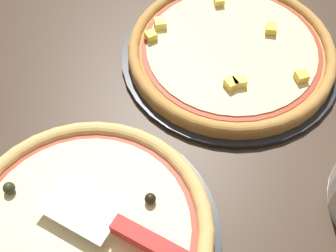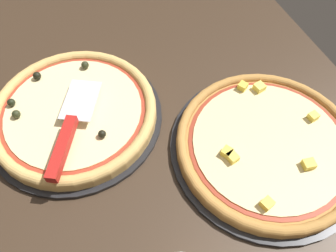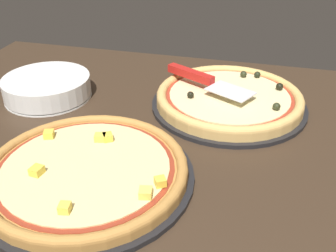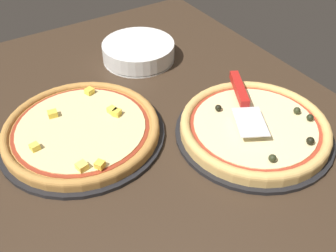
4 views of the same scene
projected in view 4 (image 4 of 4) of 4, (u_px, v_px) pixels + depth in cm
name	position (u px, v px, depth cm)	size (l,w,h in cm)	color
ground_plane	(176.00, 144.00, 96.92)	(144.18, 96.25, 3.60)	#38281C
pizza_pan_front	(253.00, 133.00, 96.48)	(38.49, 38.49, 1.00)	black
pizza_front	(255.00, 127.00, 95.09)	(36.18, 36.18, 4.31)	#DBAD60
pizza_pan_back	(82.00, 134.00, 96.23)	(40.36, 40.36, 1.00)	black
pizza_back	(81.00, 129.00, 95.04)	(37.94, 37.94, 3.48)	#B77F3D
serving_spatula	(242.00, 95.00, 99.01)	(23.99, 15.42, 2.00)	silver
plate_stack	(139.00, 51.00, 122.41)	(22.36, 22.36, 5.60)	white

